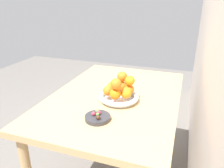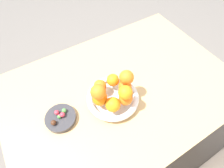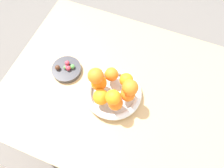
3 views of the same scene
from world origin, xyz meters
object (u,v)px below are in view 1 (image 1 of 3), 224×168
at_px(orange_5, 126,93).
at_px(candy_ball_2, 93,114).
at_px(orange_7, 122,77).
at_px(orange_8, 116,84).
at_px(candy_ball_1, 99,113).
at_px(candy_ball_4, 98,114).
at_px(dining_table, 116,107).
at_px(candy_ball_0, 98,117).
at_px(orange_3, 108,91).
at_px(orange_6, 130,81).
at_px(candy_ball_3, 98,114).
at_px(candy_dish, 98,118).
at_px(orange_0, 129,89).
at_px(orange_2, 112,87).
at_px(orange_4, 115,94).
at_px(orange_1, 122,86).
at_px(fruit_bowl, 119,98).
at_px(candy_ball_5, 97,111).

relative_size(orange_5, candy_ball_2, 3.09).
height_order(orange_7, orange_8, orange_8).
xyz_separation_m(candy_ball_1, candy_ball_4, (0.01, -0.00, -0.00)).
xyz_separation_m(dining_table, candy_ball_0, (0.34, 0.02, 0.12)).
bearing_deg(orange_3, orange_6, 114.57).
relative_size(dining_table, candy_ball_3, 65.72).
bearing_deg(dining_table, candy_ball_2, -2.40).
bearing_deg(orange_3, candy_dish, 5.88).
bearing_deg(candy_ball_0, orange_0, 166.12).
distance_m(dining_table, candy_ball_0, 0.36).
distance_m(dining_table, orange_2, 0.16).
xyz_separation_m(dining_table, candy_ball_3, (0.31, 0.01, 0.12)).
distance_m(orange_2, orange_8, 0.14).
bearing_deg(orange_8, orange_6, 149.60).
xyz_separation_m(orange_4, candy_ball_3, (0.17, -0.03, -0.04)).
relative_size(orange_3, orange_6, 1.00).
relative_size(orange_8, candy_ball_0, 2.81).
bearing_deg(orange_1, fruit_bowl, -1.21).
xyz_separation_m(orange_0, orange_2, (-0.00, -0.11, -0.00)).
bearing_deg(orange_3, candy_ball_3, 6.03).
distance_m(candy_ball_2, candy_ball_4, 0.02).
relative_size(orange_0, orange_8, 0.95).
distance_m(orange_8, candy_ball_3, 0.20).
distance_m(candy_dish, candy_ball_0, 0.04).
relative_size(orange_3, candy_ball_2, 2.83).
bearing_deg(orange_5, orange_7, -151.64).
height_order(candy_ball_0, candy_ball_4, candy_ball_0).
height_order(orange_1, candy_ball_2, orange_1).
relative_size(orange_5, orange_7, 1.02).
relative_size(orange_1, orange_5, 0.93).
bearing_deg(orange_6, orange_3, -65.43).
distance_m(orange_3, orange_4, 0.06).
height_order(candy_ball_2, candy_ball_5, same).
height_order(candy_ball_3, candy_ball_4, same).
distance_m(orange_2, orange_5, 0.12).
bearing_deg(candy_ball_4, orange_6, 159.94).
bearing_deg(orange_2, candy_ball_2, -0.19).
bearing_deg(candy_ball_0, orange_7, 176.60).
relative_size(orange_3, orange_8, 0.94).
height_order(orange_1, candy_ball_1, orange_1).
distance_m(orange_1, orange_6, 0.09).
bearing_deg(orange_4, candy_ball_1, -11.69).
distance_m(fruit_bowl, orange_5, 0.08).
relative_size(orange_5, candy_ball_4, 3.69).
bearing_deg(fruit_bowl, orange_2, -121.21).
xyz_separation_m(orange_4, orange_7, (-0.13, 0.00, 0.06)).
height_order(dining_table, orange_4, orange_4).
relative_size(dining_table, orange_6, 19.30).
bearing_deg(orange_0, orange_3, -61.21).
bearing_deg(orange_5, fruit_bowl, -121.21).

